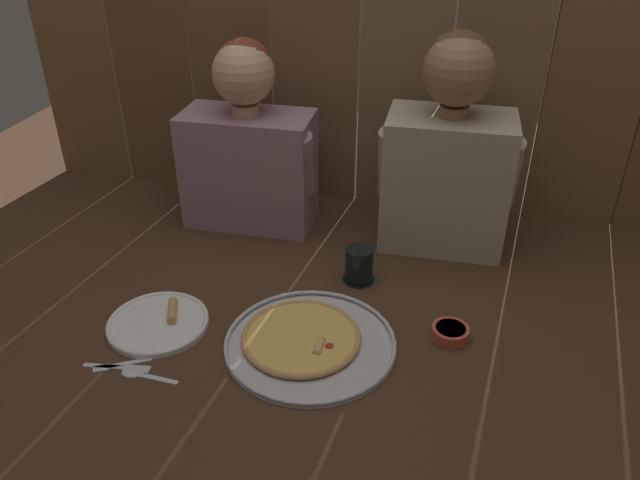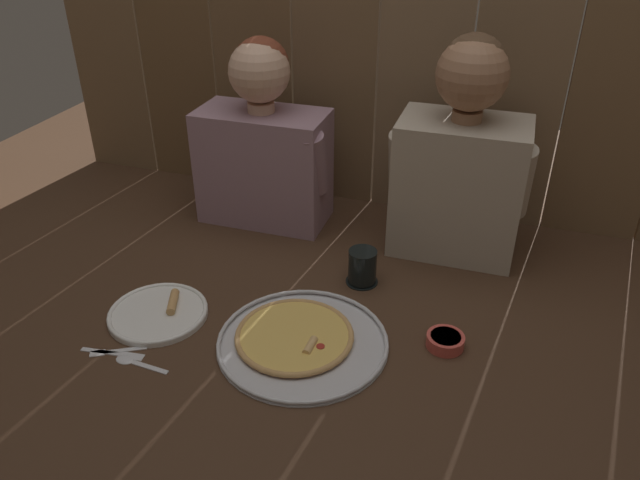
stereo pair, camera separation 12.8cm
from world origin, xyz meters
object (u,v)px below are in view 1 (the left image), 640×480
(pizza_tray, at_px, (307,340))
(diner_right, at_px, (449,153))
(dipping_bowl, at_px, (450,332))
(dinner_plate, at_px, (158,323))
(drinking_glass, at_px, (359,265))
(diner_left, at_px, (248,145))

(pizza_tray, xyz_separation_m, diner_right, (0.28, 0.55, 0.28))
(dipping_bowl, xyz_separation_m, diner_right, (-0.05, 0.46, 0.27))
(dinner_plate, height_order, dipping_bowl, dinner_plate)
(diner_right, bearing_deg, dipping_bowl, -83.98)
(dinner_plate, bearing_deg, pizza_tray, 1.96)
(drinking_glass, relative_size, dipping_bowl, 1.10)
(pizza_tray, distance_m, drinking_glass, 0.30)
(pizza_tray, xyz_separation_m, diner_left, (-0.31, 0.55, 0.25))
(pizza_tray, height_order, diner_left, diner_left)
(dinner_plate, distance_m, dipping_bowl, 0.71)
(drinking_glass, xyz_separation_m, diner_left, (-0.39, 0.26, 0.21))
(dinner_plate, height_order, diner_left, diner_left)
(drinking_glass, xyz_separation_m, dipping_bowl, (0.25, -0.20, -0.03))
(pizza_tray, distance_m, diner_left, 0.68)
(dipping_bowl, distance_m, diner_left, 0.83)
(diner_left, bearing_deg, diner_right, 0.02)
(dinner_plate, distance_m, diner_left, 0.62)
(dipping_bowl, distance_m, diner_right, 0.53)
(dipping_bowl, relative_size, diner_left, 0.16)
(dinner_plate, height_order, drinking_glass, drinking_glass)
(diner_left, height_order, diner_right, diner_right)
(dipping_bowl, height_order, diner_left, diner_left)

